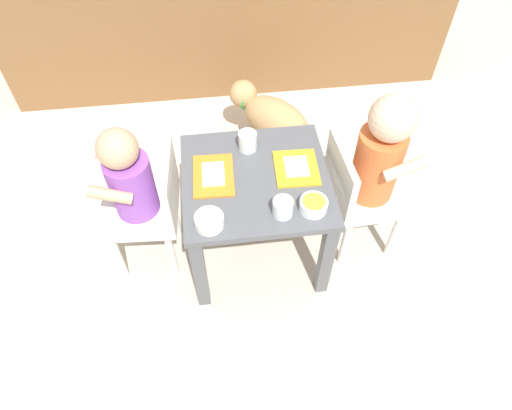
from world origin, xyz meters
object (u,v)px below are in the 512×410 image
at_px(seated_child_left, 135,185).
at_px(food_tray_left, 213,175).
at_px(seated_child_right, 376,162).
at_px(dog, 271,117).
at_px(food_tray_right, 296,168).
at_px(dining_table, 256,193).
at_px(water_cup_left, 283,208).
at_px(veggie_bowl_far, 313,205).
at_px(cereal_bowl_left_side, 209,221).
at_px(water_cup_right, 248,142).

bearing_deg(seated_child_left, food_tray_left, -0.16).
xyz_separation_m(seated_child_right, dog, (-0.28, 0.57, -0.25)).
xyz_separation_m(food_tray_left, food_tray_right, (0.29, -0.00, 0.00)).
height_order(dining_table, water_cup_left, water_cup_left).
relative_size(food_tray_left, veggie_bowl_far, 2.21).
bearing_deg(veggie_bowl_far, dog, 92.13).
relative_size(food_tray_left, food_tray_right, 1.13).
bearing_deg(seated_child_left, dining_table, -3.48).
bearing_deg(seated_child_right, food_tray_right, 174.13).
xyz_separation_m(seated_child_left, cereal_bowl_left_side, (0.24, -0.21, 0.03)).
relative_size(seated_child_left, food_tray_left, 3.27).
relative_size(dog, water_cup_right, 5.61).
xyz_separation_m(seated_child_right, cereal_bowl_left_side, (-0.59, -0.18, -0.01)).
height_order(water_cup_right, cereal_bowl_left_side, water_cup_right).
xyz_separation_m(food_tray_left, veggie_bowl_far, (0.31, -0.18, 0.02)).
height_order(dining_table, food_tray_left, food_tray_left).
xyz_separation_m(dining_table, food_tray_right, (0.15, 0.02, 0.09)).
bearing_deg(food_tray_left, veggie_bowl_far, -30.67).
relative_size(dining_table, seated_child_right, 0.70).
relative_size(food_tray_right, cereal_bowl_left_side, 1.91).
bearing_deg(dog, food_tray_left, -117.77).
relative_size(dog, water_cup_left, 5.94).
height_order(water_cup_left, water_cup_right, water_cup_right).
relative_size(dog, food_tray_left, 1.98).
bearing_deg(veggie_bowl_far, seated_child_right, 32.07).
bearing_deg(water_cup_left, seated_child_left, 158.37).
bearing_deg(food_tray_right, food_tray_left, 180.00).
relative_size(seated_child_left, water_cup_left, 9.79).
distance_m(seated_child_left, water_cup_right, 0.42).
distance_m(water_cup_left, cereal_bowl_left_side, 0.24).
bearing_deg(veggie_bowl_far, cereal_bowl_left_side, -176.28).
distance_m(seated_child_right, food_tray_right, 0.27).
bearing_deg(dog, food_tray_right, -89.44).
bearing_deg(cereal_bowl_left_side, seated_child_left, 139.53).
xyz_separation_m(seated_child_right, food_tray_right, (-0.27, 0.03, -0.02)).
height_order(dining_table, water_cup_right, water_cup_right).
distance_m(food_tray_left, cereal_bowl_left_side, 0.21).
distance_m(food_tray_right, veggie_bowl_far, 0.19).
distance_m(water_cup_right, cereal_bowl_left_side, 0.37).
relative_size(seated_child_right, food_tray_left, 3.58).
bearing_deg(veggie_bowl_far, seated_child_left, 162.27).
relative_size(dining_table, dog, 1.27).
bearing_deg(cereal_bowl_left_side, dining_table, 46.90).
distance_m(cereal_bowl_left_side, veggie_bowl_far, 0.34).
relative_size(water_cup_right, cereal_bowl_left_side, 0.77).
distance_m(food_tray_left, water_cup_left, 0.28).
bearing_deg(water_cup_right, seated_child_left, -163.15).
height_order(dog, food_tray_left, food_tray_left).
height_order(seated_child_right, food_tray_right, seated_child_right).
relative_size(seated_child_left, food_tray_right, 3.70).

